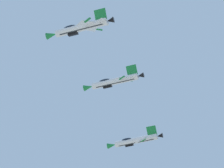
% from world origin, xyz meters
% --- Properties ---
extents(fighter_jet_left_wing, '(15.94, 8.64, 6.27)m').
position_xyz_m(fighter_jet_left_wing, '(-35.86, 60.81, 93.60)').
color(fighter_jet_left_wing, silver).
extents(fighter_jet_right_wing, '(15.94, 8.35, 6.64)m').
position_xyz_m(fighter_jet_right_wing, '(-37.70, 81.92, 96.80)').
color(fighter_jet_right_wing, silver).
extents(fighter_jet_left_outer, '(15.94, 8.04, 7.00)m').
position_xyz_m(fighter_jet_left_outer, '(-41.28, 102.92, 94.27)').
color(fighter_jet_left_outer, silver).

